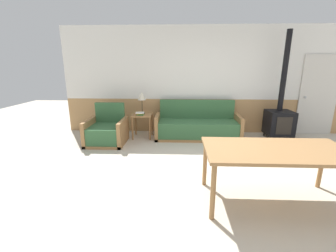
% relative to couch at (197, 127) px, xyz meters
% --- Properties ---
extents(ground_plane, '(16.00, 16.00, 0.00)m').
position_rel_couch_xyz_m(ground_plane, '(0.15, -2.09, -0.27)').
color(ground_plane, beige).
extents(wall_back, '(7.20, 0.06, 2.70)m').
position_rel_couch_xyz_m(wall_back, '(0.15, 0.54, 1.08)').
color(wall_back, tan).
rests_on(wall_back, ground_plane).
extents(couch, '(2.04, 0.78, 0.90)m').
position_rel_couch_xyz_m(couch, '(0.00, 0.00, 0.00)').
color(couch, '#9E7042').
rests_on(couch, ground_plane).
extents(armchair, '(0.85, 0.84, 0.88)m').
position_rel_couch_xyz_m(armchair, '(-2.11, -0.50, -0.01)').
color(armchair, '#9E7042').
rests_on(armchair, ground_plane).
extents(side_table, '(0.48, 0.48, 0.58)m').
position_rel_couch_xyz_m(side_table, '(-1.36, -0.03, 0.20)').
color(side_table, '#9E7042').
rests_on(side_table, ground_plane).
extents(table_lamp, '(0.21, 0.21, 0.54)m').
position_rel_couch_xyz_m(table_lamp, '(-1.36, 0.05, 0.74)').
color(table_lamp, '#4C3823').
rests_on(table_lamp, side_table).
extents(book_stack, '(0.20, 0.17, 0.07)m').
position_rel_couch_xyz_m(book_stack, '(-1.39, -0.11, 0.35)').
color(book_stack, '#2D7F3D').
rests_on(book_stack, side_table).
extents(dining_table, '(1.79, 0.90, 0.73)m').
position_rel_couch_xyz_m(dining_table, '(0.75, -2.70, 0.39)').
color(dining_table, '#9E7042').
rests_on(dining_table, ground_plane).
extents(wood_stove, '(0.58, 0.56, 2.51)m').
position_rel_couch_xyz_m(wood_stove, '(1.96, 0.01, 0.27)').
color(wood_stove, black).
rests_on(wood_stove, ground_plane).
extents(entry_door, '(0.93, 0.09, 2.00)m').
position_rel_couch_xyz_m(entry_door, '(3.06, 0.48, 0.73)').
color(entry_door, silver).
rests_on(entry_door, ground_plane).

